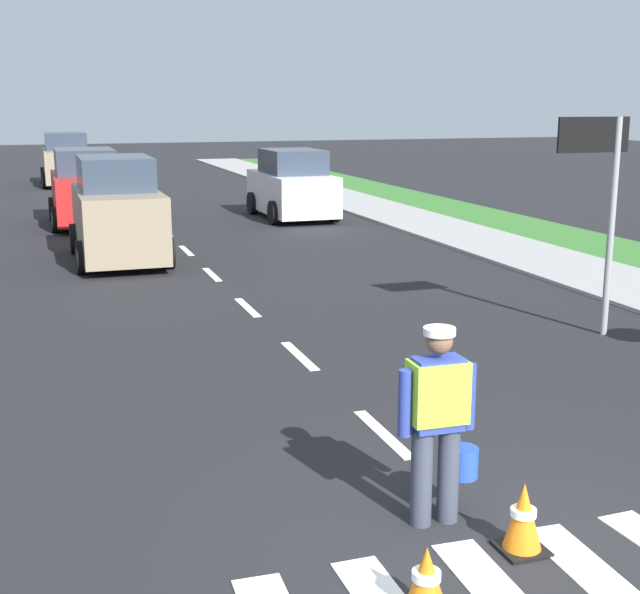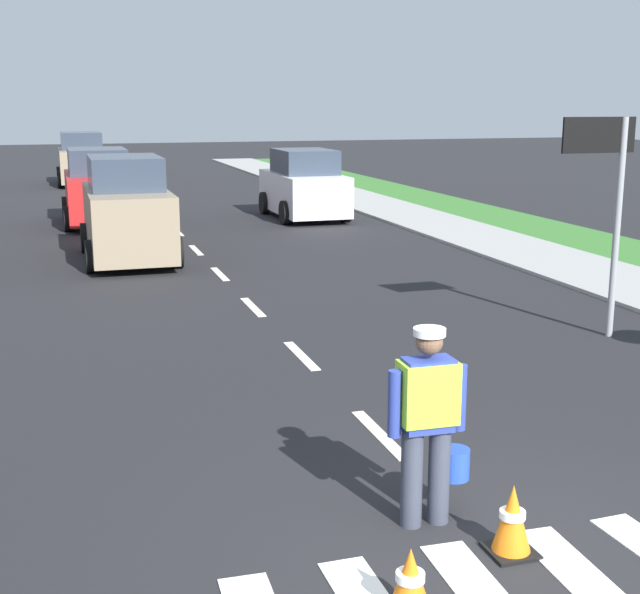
{
  "view_description": "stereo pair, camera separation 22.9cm",
  "coord_description": "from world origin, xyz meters",
  "px_view_note": "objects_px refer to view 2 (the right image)",
  "views": [
    {
      "loc": [
        -3.33,
        -5.18,
        3.41
      ],
      "look_at": [
        -0.1,
        4.49,
        1.1
      ],
      "focal_mm": 48.52,
      "sensor_mm": 36.0,
      "label": 1
    },
    {
      "loc": [
        -3.11,
        -5.25,
        3.41
      ],
      "look_at": [
        -0.1,
        4.49,
        1.1
      ],
      "focal_mm": 48.52,
      "sensor_mm": 36.0,
      "label": 2
    }
  ],
  "objects_px": {
    "road_worker": "(429,416)",
    "lane_direction_sign": "(606,174)",
    "car_oncoming_third": "(82,160)",
    "car_parked_far": "(304,186)",
    "car_oncoming_lead": "(127,212)",
    "traffic_cone_near": "(512,520)",
    "car_oncoming_second": "(99,189)",
    "traffic_cone_far": "(410,582)"
  },
  "relations": [
    {
      "from": "road_worker",
      "to": "car_oncoming_lead",
      "type": "bearing_deg",
      "value": 95.52
    },
    {
      "from": "car_oncoming_third",
      "to": "road_worker",
      "type": "bearing_deg",
      "value": -87.21
    },
    {
      "from": "car_oncoming_third",
      "to": "car_oncoming_second",
      "type": "xyz_separation_m",
      "value": [
        -0.0,
        -12.47,
        -0.02
      ]
    },
    {
      "from": "traffic_cone_near",
      "to": "car_oncoming_second",
      "type": "relative_size",
      "value": 0.14
    },
    {
      "from": "car_oncoming_third",
      "to": "lane_direction_sign",
      "type": "bearing_deg",
      "value": -76.92
    },
    {
      "from": "traffic_cone_far",
      "to": "car_oncoming_lead",
      "type": "xyz_separation_m",
      "value": [
        -0.62,
        14.33,
        0.81
      ]
    },
    {
      "from": "car_parked_far",
      "to": "car_oncoming_lead",
      "type": "relative_size",
      "value": 0.96
    },
    {
      "from": "lane_direction_sign",
      "to": "traffic_cone_near",
      "type": "relative_size",
      "value": 5.67
    },
    {
      "from": "traffic_cone_far",
      "to": "lane_direction_sign",
      "type": "bearing_deg",
      "value": 46.85
    },
    {
      "from": "traffic_cone_near",
      "to": "car_oncoming_lead",
      "type": "distance_m",
      "value": 13.93
    },
    {
      "from": "lane_direction_sign",
      "to": "car_parked_far",
      "type": "distance_m",
      "value": 14.22
    },
    {
      "from": "lane_direction_sign",
      "to": "car_oncoming_lead",
      "type": "height_order",
      "value": "lane_direction_sign"
    },
    {
      "from": "traffic_cone_near",
      "to": "car_parked_far",
      "type": "relative_size",
      "value": 0.14
    },
    {
      "from": "road_worker",
      "to": "car_parked_far",
      "type": "height_order",
      "value": "car_parked_far"
    },
    {
      "from": "traffic_cone_far",
      "to": "traffic_cone_near",
      "type": "bearing_deg",
      "value": 26.37
    },
    {
      "from": "car_parked_far",
      "to": "car_oncoming_second",
      "type": "xyz_separation_m",
      "value": [
        -5.9,
        0.48,
        0.04
      ]
    },
    {
      "from": "road_worker",
      "to": "car_parked_far",
      "type": "bearing_deg",
      "value": 76.92
    },
    {
      "from": "road_worker",
      "to": "traffic_cone_far",
      "type": "height_order",
      "value": "road_worker"
    },
    {
      "from": "road_worker",
      "to": "traffic_cone_near",
      "type": "bearing_deg",
      "value": -57.24
    },
    {
      "from": "car_oncoming_second",
      "to": "traffic_cone_far",
      "type": "bearing_deg",
      "value": -87.49
    },
    {
      "from": "car_oncoming_second",
      "to": "car_oncoming_lead",
      "type": "distance_m",
      "value": 6.05
    },
    {
      "from": "lane_direction_sign",
      "to": "traffic_cone_near",
      "type": "bearing_deg",
      "value": -129.61
    },
    {
      "from": "lane_direction_sign",
      "to": "car_oncoming_third",
      "type": "xyz_separation_m",
      "value": [
        -6.29,
        27.09,
        -1.4
      ]
    },
    {
      "from": "traffic_cone_near",
      "to": "traffic_cone_far",
      "type": "relative_size",
      "value": 1.14
    },
    {
      "from": "car_oncoming_third",
      "to": "car_oncoming_lead",
      "type": "height_order",
      "value": "car_oncoming_lead"
    },
    {
      "from": "road_worker",
      "to": "traffic_cone_far",
      "type": "distance_m",
      "value": 1.52
    },
    {
      "from": "traffic_cone_far",
      "to": "car_oncoming_second",
      "type": "distance_m",
      "value": 20.41
    },
    {
      "from": "traffic_cone_far",
      "to": "car_oncoming_second",
      "type": "xyz_separation_m",
      "value": [
        -0.89,
        20.38,
        0.74
      ]
    },
    {
      "from": "road_worker",
      "to": "car_oncoming_lead",
      "type": "distance_m",
      "value": 13.21
    },
    {
      "from": "car_oncoming_third",
      "to": "car_oncoming_lead",
      "type": "bearing_deg",
      "value": -89.16
    },
    {
      "from": "lane_direction_sign",
      "to": "car_oncoming_second",
      "type": "xyz_separation_m",
      "value": [
        -6.3,
        14.62,
        -1.42
      ]
    },
    {
      "from": "road_worker",
      "to": "traffic_cone_far",
      "type": "xyz_separation_m",
      "value": [
        -0.65,
        -1.18,
        -0.69
      ]
    },
    {
      "from": "traffic_cone_far",
      "to": "car_oncoming_second",
      "type": "height_order",
      "value": "car_oncoming_second"
    },
    {
      "from": "road_worker",
      "to": "car_oncoming_lead",
      "type": "xyz_separation_m",
      "value": [
        -1.27,
        13.15,
        0.12
      ]
    },
    {
      "from": "car_oncoming_third",
      "to": "car_parked_far",
      "type": "relative_size",
      "value": 1.06
    },
    {
      "from": "lane_direction_sign",
      "to": "car_oncoming_third",
      "type": "height_order",
      "value": "lane_direction_sign"
    },
    {
      "from": "traffic_cone_far",
      "to": "car_oncoming_lead",
      "type": "relative_size",
      "value": 0.12
    },
    {
      "from": "car_oncoming_third",
      "to": "traffic_cone_far",
      "type": "bearing_deg",
      "value": -88.45
    },
    {
      "from": "traffic_cone_near",
      "to": "car_oncoming_lead",
      "type": "relative_size",
      "value": 0.14
    },
    {
      "from": "lane_direction_sign",
      "to": "traffic_cone_far",
      "type": "relative_size",
      "value": 6.47
    },
    {
      "from": "road_worker",
      "to": "lane_direction_sign",
      "type": "height_order",
      "value": "lane_direction_sign"
    },
    {
      "from": "traffic_cone_far",
      "to": "car_oncoming_lead",
      "type": "bearing_deg",
      "value": 92.47
    }
  ]
}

